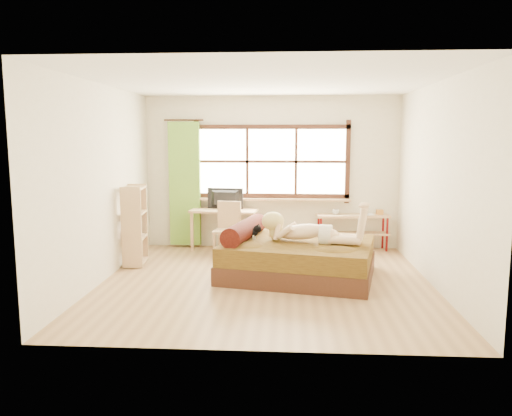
# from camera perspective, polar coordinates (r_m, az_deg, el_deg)

# --- Properties ---
(floor) EXTENTS (4.50, 4.50, 0.00)m
(floor) POSITION_cam_1_polar(r_m,az_deg,el_deg) (6.95, 1.12, -8.45)
(floor) COLOR #9E754C
(floor) RESTS_ON ground
(ceiling) EXTENTS (4.50, 4.50, 0.00)m
(ceiling) POSITION_cam_1_polar(r_m,az_deg,el_deg) (6.70, 1.19, 14.27)
(ceiling) COLOR white
(ceiling) RESTS_ON wall_back
(wall_back) EXTENTS (4.50, 0.00, 4.50)m
(wall_back) POSITION_cam_1_polar(r_m,az_deg,el_deg) (8.93, 1.79, 4.05)
(wall_back) COLOR silver
(wall_back) RESTS_ON floor
(wall_front) EXTENTS (4.50, 0.00, 4.50)m
(wall_front) POSITION_cam_1_polar(r_m,az_deg,el_deg) (4.46, -0.12, 0.01)
(wall_front) COLOR silver
(wall_front) RESTS_ON floor
(wall_left) EXTENTS (0.00, 4.50, 4.50)m
(wall_left) POSITION_cam_1_polar(r_m,az_deg,el_deg) (7.15, -17.18, 2.69)
(wall_left) COLOR silver
(wall_left) RESTS_ON floor
(wall_right) EXTENTS (0.00, 4.50, 4.50)m
(wall_right) POSITION_cam_1_polar(r_m,az_deg,el_deg) (6.97, 19.99, 2.43)
(wall_right) COLOR silver
(wall_right) RESTS_ON floor
(window) EXTENTS (2.80, 0.16, 1.46)m
(window) POSITION_cam_1_polar(r_m,az_deg,el_deg) (8.89, 1.79, 5.06)
(window) COLOR #FFEDBF
(window) RESTS_ON wall_back
(curtain) EXTENTS (0.55, 0.10, 2.20)m
(curtain) POSITION_cam_1_polar(r_m,az_deg,el_deg) (9.02, -8.15, 2.73)
(curtain) COLOR #4D7D22
(curtain) RESTS_ON wall_back
(bed) EXTENTS (2.35, 2.04, 0.78)m
(bed) POSITION_cam_1_polar(r_m,az_deg,el_deg) (7.19, 4.49, -5.62)
(bed) COLOR black
(bed) RESTS_ON floor
(woman) EXTENTS (1.49, 0.70, 0.62)m
(woman) POSITION_cam_1_polar(r_m,az_deg,el_deg) (7.02, 6.18, -1.45)
(woman) COLOR beige
(woman) RESTS_ON bed
(kitten) EXTENTS (0.33, 0.19, 0.25)m
(kitten) POSITION_cam_1_polar(r_m,az_deg,el_deg) (7.22, -0.82, -2.63)
(kitten) COLOR black
(kitten) RESTS_ON bed
(desk) EXTENTS (1.21, 0.66, 0.72)m
(desk) POSITION_cam_1_polar(r_m,az_deg,el_deg) (8.78, -3.65, -0.79)
(desk) COLOR tan
(desk) RESTS_ON floor
(monitor) EXTENTS (0.64, 0.16, 0.37)m
(monitor) POSITION_cam_1_polar(r_m,az_deg,el_deg) (8.79, -3.63, 1.06)
(monitor) COLOR black
(monitor) RESTS_ON desk
(chair) EXTENTS (0.45, 0.45, 0.90)m
(chair) POSITION_cam_1_polar(r_m,az_deg,el_deg) (8.43, -3.22, -2.01)
(chair) COLOR tan
(chair) RESTS_ON floor
(pipe_shelf) EXTENTS (1.29, 0.44, 0.72)m
(pipe_shelf) POSITION_cam_1_polar(r_m,az_deg,el_deg) (8.93, 11.06, -1.82)
(pipe_shelf) COLOR tan
(pipe_shelf) RESTS_ON floor
(cup) EXTENTS (0.12, 0.12, 0.09)m
(cup) POSITION_cam_1_polar(r_m,az_deg,el_deg) (8.86, 9.09, -0.45)
(cup) COLOR gray
(cup) RESTS_ON pipe_shelf
(book) EXTENTS (0.18, 0.23, 0.02)m
(book) POSITION_cam_1_polar(r_m,az_deg,el_deg) (8.93, 12.28, -0.71)
(book) COLOR gray
(book) RESTS_ON pipe_shelf
(bookshelf) EXTENTS (0.36, 0.57, 1.24)m
(bookshelf) POSITION_cam_1_polar(r_m,az_deg,el_deg) (7.98, -13.69, -1.89)
(bookshelf) COLOR tan
(bookshelf) RESTS_ON floor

